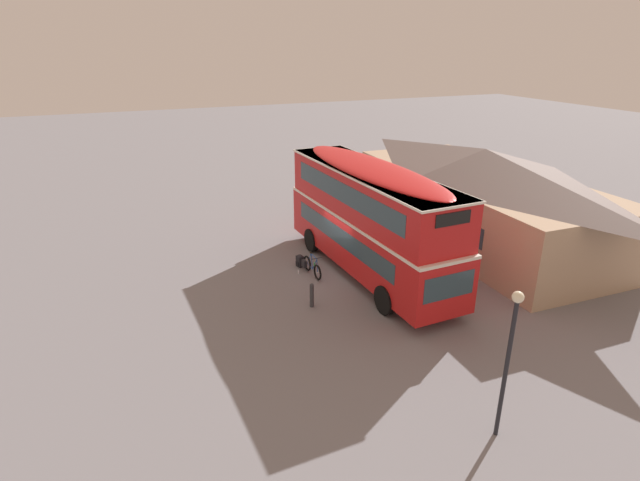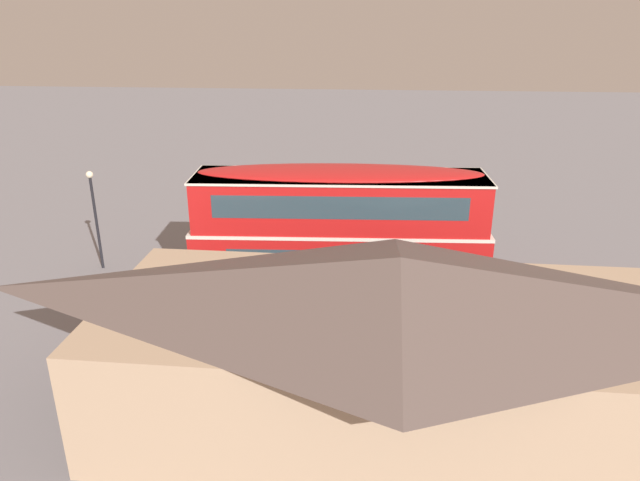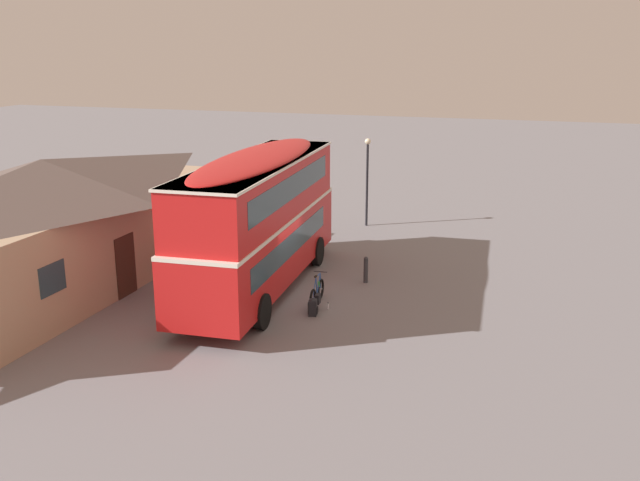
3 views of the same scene
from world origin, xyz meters
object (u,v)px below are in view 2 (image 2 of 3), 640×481
object	(u,v)px
double_decker_bus	(339,226)
kerb_bollard	(300,245)
water_bottle_clear_plastic	(368,261)
touring_bicycle	(360,259)
backpack_on_ground	(384,260)
street_lamp	(94,208)

from	to	relation	value
double_decker_bus	kerb_bollard	size ratio (longest dim) A/B	11.00
kerb_bollard	water_bottle_clear_plastic	bearing A→B (deg)	169.54
touring_bicycle	kerb_bollard	distance (m)	2.81
backpack_on_ground	water_bottle_clear_plastic	xyz separation A→B (m)	(0.65, -0.31, -0.18)
double_decker_bus	street_lamp	size ratio (longest dim) A/B	2.61
street_lamp	kerb_bollard	bearing A→B (deg)	-166.56
street_lamp	kerb_bollard	size ratio (longest dim) A/B	4.22
double_decker_bus	street_lamp	distance (m)	9.90
touring_bicycle	backpack_on_ground	distance (m)	0.97
street_lamp	kerb_bollard	distance (m)	8.45
kerb_bollard	backpack_on_ground	bearing A→B (deg)	166.67
touring_bicycle	kerb_bollard	size ratio (longest dim) A/B	1.78
double_decker_bus	touring_bicycle	distance (m)	3.33
double_decker_bus	water_bottle_clear_plastic	xyz separation A→B (m)	(-1.09, -2.78, -2.54)
backpack_on_ground	touring_bicycle	bearing A→B (deg)	9.82
water_bottle_clear_plastic	street_lamp	world-z (taller)	street_lamp
backpack_on_ground	kerb_bollard	xyz separation A→B (m)	(3.57, -0.85, 0.21)
double_decker_bus	street_lamp	world-z (taller)	double_decker_bus
touring_bicycle	water_bottle_clear_plastic	world-z (taller)	touring_bicycle
water_bottle_clear_plastic	kerb_bollard	distance (m)	2.99
kerb_bollard	street_lamp	bearing A→B (deg)	13.44
water_bottle_clear_plastic	touring_bicycle	bearing A→B (deg)	57.27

